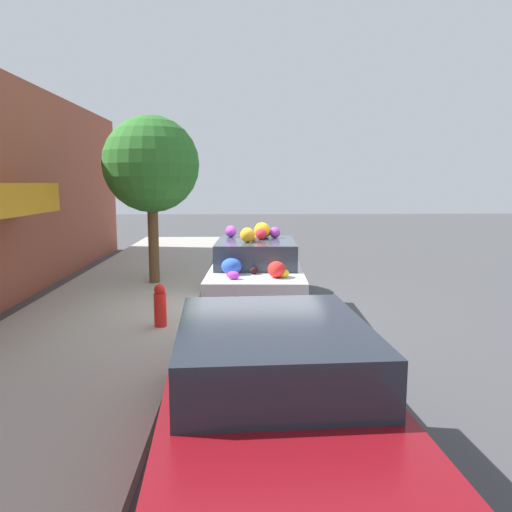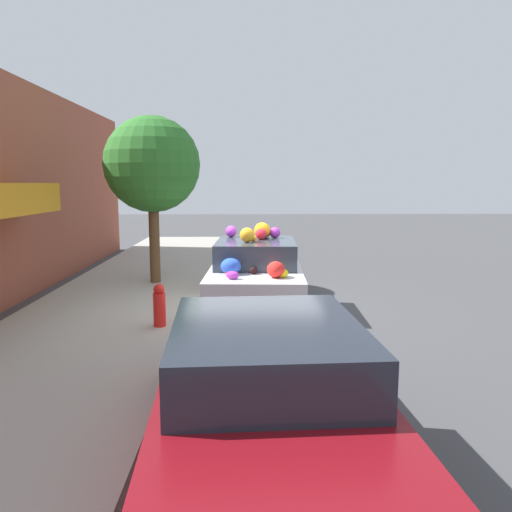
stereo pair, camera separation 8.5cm
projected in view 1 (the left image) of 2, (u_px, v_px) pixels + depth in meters
ground_plane at (253, 310)px, 9.73m from camera, size 60.00×60.00×0.00m
sidewalk_curb at (114, 307)px, 9.63m from camera, size 24.00×3.20×0.14m
street_tree at (151, 165)px, 11.31m from camera, size 2.18×2.18×3.82m
fire_hydrant at (160, 306)px, 8.06m from camera, size 0.20×0.20×0.70m
art_car at (256, 273)px, 9.60m from camera, size 4.14×1.82×1.69m
parked_car_plain at (270, 390)px, 4.22m from camera, size 4.28×1.91×1.34m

